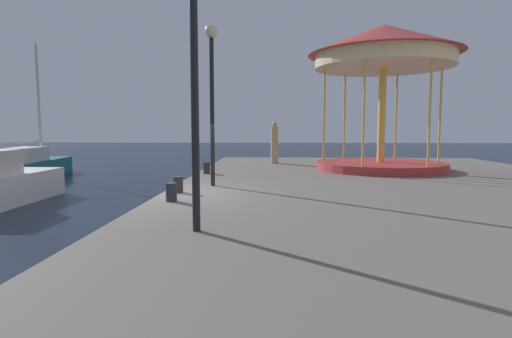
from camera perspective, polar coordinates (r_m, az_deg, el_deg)
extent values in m
plane|color=black|center=(10.51, -12.84, -7.53)|extent=(120.00, 120.00, 0.00)
cube|color=slate|center=(10.79, 23.79, -5.36)|extent=(13.31, 25.02, 0.80)
cube|color=white|center=(15.44, -31.79, -2.24)|extent=(1.89, 4.03, 0.96)
cube|color=#4C6070|center=(15.39, -31.87, 1.52)|extent=(1.13, 0.10, 0.34)
cube|color=#19606B|center=(22.57, -28.57, 0.02)|extent=(2.48, 5.63, 0.86)
cube|color=beige|center=(21.72, -29.56, 1.79)|extent=(1.53, 2.54, 0.65)
cylinder|color=silver|center=(23.31, -28.14, 8.27)|extent=(0.12, 0.12, 5.69)
cylinder|color=silver|center=(22.15, -29.11, 3.36)|extent=(0.43, 2.43, 0.08)
cylinder|color=#B23333|center=(16.36, 17.00, 0.42)|extent=(4.86, 4.86, 0.30)
cylinder|color=gold|center=(16.30, 17.20, 7.14)|extent=(0.28, 0.28, 3.53)
cylinder|color=#F2E099|center=(16.49, 17.41, 14.16)|extent=(5.09, 5.09, 0.50)
cone|color=#C63D38|center=(16.63, 17.49, 16.88)|extent=(5.66, 5.66, 1.10)
cylinder|color=gold|center=(16.98, 24.38, 6.82)|extent=(0.08, 0.08, 3.53)
cylinder|color=gold|center=(18.41, 19.01, 6.88)|extent=(0.08, 0.08, 3.53)
cylinder|color=gold|center=(17.92, 12.27, 7.10)|extent=(0.08, 0.08, 3.53)
cylinder|color=gold|center=(15.90, 9.51, 7.36)|extent=(0.08, 0.08, 3.53)
cylinder|color=gold|center=(14.22, 14.84, 7.46)|extent=(0.08, 0.08, 3.53)
cylinder|color=gold|center=(14.83, 23.16, 7.11)|extent=(0.08, 0.08, 3.53)
cylinder|color=black|center=(6.23, -8.56, 8.69)|extent=(0.12, 0.12, 3.81)
cylinder|color=black|center=(11.25, -6.16, 7.79)|extent=(0.12, 0.12, 3.99)
sphere|color=#F9E5B2|center=(11.54, -6.28, 18.65)|extent=(0.36, 0.36, 0.36)
cylinder|color=#2D2D33|center=(10.23, -10.85, -2.15)|extent=(0.24, 0.24, 0.40)
cylinder|color=#2D2D33|center=(14.42, -6.93, 0.15)|extent=(0.24, 0.24, 0.40)
cylinder|color=#2D2D33|center=(9.04, -11.76, -3.19)|extent=(0.24, 0.24, 0.40)
cylinder|color=tan|center=(18.53, 2.62, 3.35)|extent=(0.34, 0.34, 1.66)
sphere|color=tan|center=(18.51, 2.63, 6.30)|extent=(0.24, 0.24, 0.24)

